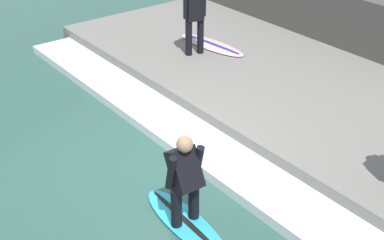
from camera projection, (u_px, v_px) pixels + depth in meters
The scene contains 7 objects.
ground_plane at pixel (152, 173), 8.76m from camera, with size 28.00×28.00×0.00m, color #2D564C.
concrete_ledge at pixel (307, 98), 10.68m from camera, with size 4.40×12.71×0.37m, color slate.
wave_foam_crest at pixel (202, 147), 9.29m from camera, with size 0.98×12.07×0.17m, color silver.
surfboard_riding at pixel (185, 222), 7.65m from camera, with size 0.59×1.84×0.07m.
surfer_riding at pixel (185, 176), 7.25m from camera, with size 0.55×0.48×1.40m.
surfer_waiting_near at pixel (195, 16), 11.75m from camera, with size 0.52×0.32×1.58m.
surfboard_waiting_near at pixel (211, 45), 12.59m from camera, with size 0.76×2.00×0.07m.
Camera 1 is at (-3.90, -6.07, 5.09)m, focal length 50.00 mm.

